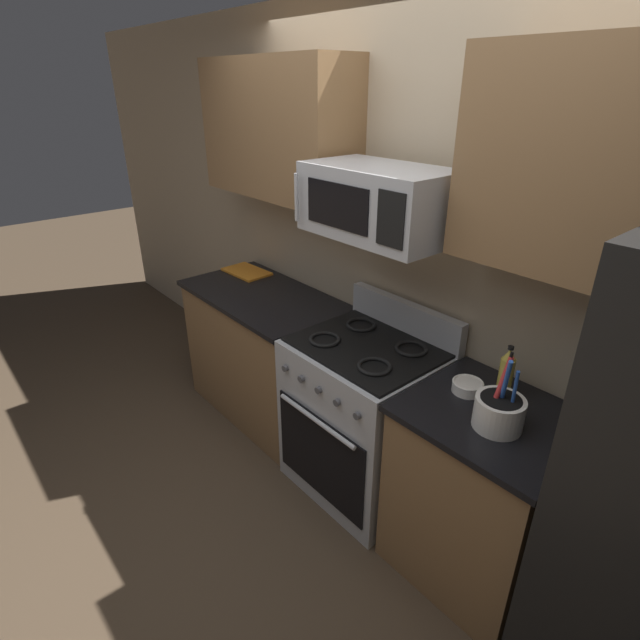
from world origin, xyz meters
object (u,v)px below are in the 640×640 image
(cutting_board, at_px, (247,272))
(range_oven, at_px, (364,416))
(utensil_crock, at_px, (499,411))
(prep_bowl, at_px, (467,386))
(bottle_oil, at_px, (506,372))
(microwave, at_px, (378,202))

(cutting_board, bearing_deg, range_oven, -5.83)
(utensil_crock, distance_m, prep_bowl, 0.26)
(cutting_board, height_order, bottle_oil, bottle_oil)
(range_oven, height_order, microwave, microwave)
(microwave, distance_m, cutting_board, 1.57)
(microwave, relative_size, utensil_crock, 2.15)
(cutting_board, xyz_separation_m, bottle_oil, (2.06, 0.02, 0.10))
(microwave, bearing_deg, cutting_board, 175.34)
(utensil_crock, bearing_deg, microwave, 172.92)
(bottle_oil, bearing_deg, cutting_board, -179.39)
(utensil_crock, bearing_deg, prep_bowl, 151.26)
(microwave, height_order, prep_bowl, microwave)
(cutting_board, bearing_deg, prep_bowl, -2.60)
(utensil_crock, xyz_separation_m, prep_bowl, (-0.22, 0.12, -0.05))
(utensil_crock, height_order, cutting_board, utensil_crock)
(bottle_oil, bearing_deg, range_oven, -166.74)
(cutting_board, relative_size, prep_bowl, 2.52)
(microwave, bearing_deg, range_oven, -89.93)
(prep_bowl, bearing_deg, utensil_crock, -28.74)
(cutting_board, height_order, prep_bowl, prep_bowl)
(utensil_crock, bearing_deg, cutting_board, 174.44)
(range_oven, xyz_separation_m, cutting_board, (-1.37, 0.14, 0.44))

